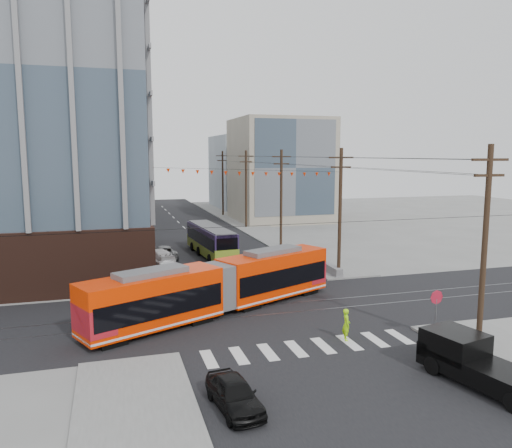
% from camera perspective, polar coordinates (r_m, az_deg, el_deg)
% --- Properties ---
extents(ground, '(160.00, 160.00, 0.00)m').
position_cam_1_polar(ground, '(30.84, 3.97, -11.89)').
color(ground, slate).
extents(bg_bldg_nw_near, '(18.00, 16.00, 18.00)m').
position_cam_1_polar(bg_bldg_nw_near, '(79.45, -21.54, 6.37)').
color(bg_bldg_nw_near, '#8C99A5').
rests_on(bg_bldg_nw_near, ground).
extents(bg_bldg_ne_near, '(14.00, 14.00, 16.00)m').
position_cam_1_polar(bg_bldg_ne_near, '(79.62, 2.75, 6.20)').
color(bg_bldg_ne_near, gray).
rests_on(bg_bldg_ne_near, ground).
extents(bg_bldg_nw_far, '(16.00, 18.00, 20.00)m').
position_cam_1_polar(bg_bldg_nw_far, '(99.22, -18.85, 7.29)').
color(bg_bldg_nw_far, gray).
rests_on(bg_bldg_nw_far, ground).
extents(bg_bldg_ne_far, '(16.00, 16.00, 14.00)m').
position_cam_1_polar(bg_bldg_ne_far, '(99.30, 0.02, 5.98)').
color(bg_bldg_ne_far, '#8C99A5').
rests_on(bg_bldg_ne_far, ground).
extents(utility_pole_near, '(0.30, 0.30, 11.00)m').
position_cam_1_polar(utility_pole_near, '(28.67, 24.64, -2.74)').
color(utility_pole_near, black).
rests_on(utility_pole_near, ground).
extents(utility_pole_far, '(0.30, 0.30, 11.00)m').
position_cam_1_polar(utility_pole_far, '(85.37, -3.82, 4.63)').
color(utility_pole_far, black).
rests_on(utility_pole_far, ground).
extents(streetcar, '(18.02, 10.22, 3.59)m').
position_cam_1_polar(streetcar, '(33.23, -4.32, -7.18)').
color(streetcar, '#EA2A00').
rests_on(streetcar, ground).
extents(city_bus, '(3.29, 11.29, 3.16)m').
position_cam_1_polar(city_bus, '(52.01, -5.18, -1.90)').
color(city_bus, '#2D1F48').
rests_on(city_bus, ground).
extents(pickup_truck, '(3.50, 6.47, 2.08)m').
position_cam_1_polar(pickup_truck, '(25.56, 24.81, -14.44)').
color(pickup_truck, black).
rests_on(pickup_truck, ground).
extents(black_sedan, '(2.04, 4.07, 1.33)m').
position_cam_1_polar(black_sedan, '(21.77, -2.48, -18.80)').
color(black_sedan, black).
rests_on(black_sedan, ground).
extents(parked_car_silver, '(2.99, 4.30, 1.34)m').
position_cam_1_polar(parked_car_silver, '(44.11, -10.61, -4.99)').
color(parked_car_silver, '#BDBDBD').
rests_on(parked_car_silver, ground).
extents(parked_car_white, '(3.82, 5.30, 1.42)m').
position_cam_1_polar(parked_car_white, '(49.11, -11.32, -3.64)').
color(parked_car_white, silver).
rests_on(parked_car_white, ground).
extents(parked_car_grey, '(2.67, 5.00, 1.34)m').
position_cam_1_polar(parked_car_grey, '(51.23, -10.53, -3.19)').
color(parked_car_grey, slate).
rests_on(parked_car_grey, ground).
extents(pedestrian, '(0.58, 0.75, 1.84)m').
position_cam_1_polar(pedestrian, '(29.21, 10.28, -11.25)').
color(pedestrian, '#A5FA0F').
rests_on(pedestrian, ground).
extents(stop_sign, '(0.85, 0.85, 2.69)m').
position_cam_1_polar(stop_sign, '(30.50, 19.85, -9.92)').
color(stop_sign, '#B4162D').
rests_on(stop_sign, ground).
extents(jersey_barrier, '(1.09, 4.20, 0.83)m').
position_cam_1_polar(jersey_barrier, '(44.70, 8.47, -5.11)').
color(jersey_barrier, slate).
rests_on(jersey_barrier, ground).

